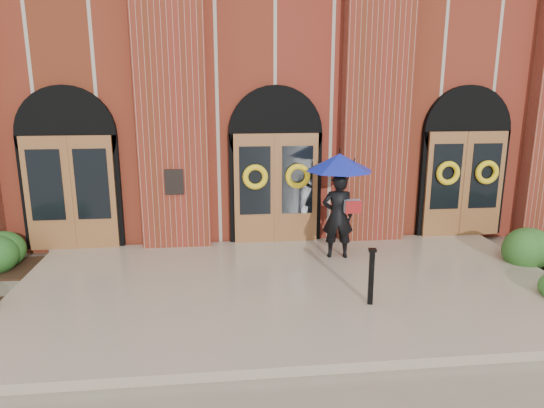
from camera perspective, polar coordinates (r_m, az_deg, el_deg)
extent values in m
plane|color=gray|center=(8.88, 2.57, -10.67)|extent=(90.00, 90.00, 0.00)
cube|color=gray|center=(8.99, 2.43, -9.85)|extent=(10.00, 5.30, 0.15)
cube|color=maroon|center=(16.94, -2.07, 13.10)|extent=(16.00, 12.00, 7.00)
cube|color=black|center=(10.70, -11.43, 2.56)|extent=(0.40, 0.05, 0.55)
cube|color=maroon|center=(10.76, -11.79, 12.53)|extent=(1.50, 0.45, 7.00)
cube|color=maroon|center=(11.29, 12.18, 12.55)|extent=(1.50, 0.45, 7.00)
cube|color=brown|center=(11.40, -22.61, 1.17)|extent=(1.90, 0.10, 2.50)
cylinder|color=black|center=(11.35, -22.99, 7.49)|extent=(2.10, 0.22, 2.10)
cube|color=brown|center=(11.02, 0.47, 1.82)|extent=(1.90, 0.10, 2.50)
cylinder|color=black|center=(10.97, 0.40, 8.38)|extent=(2.10, 0.22, 2.10)
cube|color=brown|center=(12.38, 21.65, 2.17)|extent=(1.90, 0.10, 2.50)
cylinder|color=black|center=(12.33, 21.86, 7.99)|extent=(2.10, 0.22, 2.10)
torus|color=yellow|center=(10.79, -1.98, 3.19)|extent=(0.57, 0.13, 0.57)
torus|color=yellow|center=(10.91, 3.06, 3.29)|extent=(0.57, 0.13, 0.57)
torus|color=yellow|center=(12.00, 20.01, 3.43)|extent=(0.57, 0.13, 0.57)
torus|color=yellow|center=(12.46, 23.98, 3.42)|extent=(0.57, 0.13, 0.57)
imported|color=black|center=(10.16, 7.74, -1.41)|extent=(0.69, 0.50, 1.78)
cone|color=#14229F|center=(9.93, 7.94, 4.89)|extent=(1.53, 1.53, 0.36)
cylinder|color=black|center=(9.98, 8.20, 2.15)|extent=(0.02, 0.02, 0.59)
cube|color=#A3A6A8|center=(10.04, 9.42, -0.26)|extent=(0.35, 0.20, 0.26)
cube|color=maroon|center=(9.95, 9.57, -0.39)|extent=(0.33, 0.06, 0.26)
cube|color=black|center=(8.19, 11.58, -8.49)|extent=(0.10, 0.10, 0.92)
cube|color=black|center=(8.02, 11.74, -5.32)|extent=(0.15, 0.15, 0.04)
ellipsoid|color=#21511B|center=(11.24, -27.99, -5.07)|extent=(2.80, 1.12, 0.72)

